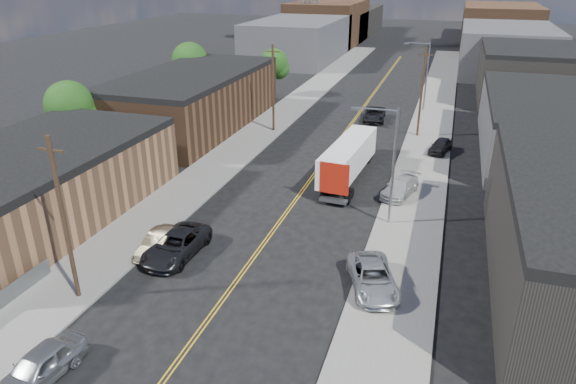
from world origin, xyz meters
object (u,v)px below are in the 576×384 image
Objects in this scene: car_left_a at (39,367)px; car_ahead_truck at (374,114)px; car_right_lot_b at (400,187)px; car_right_lot_a at (373,277)px; semi_truck at (351,154)px; car_left_b at (159,243)px; car_left_c at (176,245)px; car_right_lot_c at (441,146)px.

car_left_a reaches higher than car_ahead_truck.
car_right_lot_b is at bearing 68.94° from car_left_a.
car_left_a is 18.27m from car_right_lot_a.
car_left_b is (-9.67, -17.75, -1.39)m from semi_truck.
car_right_lot_a is at bearing 47.72° from car_left_a.
car_left_c is at bearing 93.94° from car_left_a.
semi_truck reaches higher than car_ahead_truck.
car_right_lot_c is at bearing 53.43° from semi_truck.
car_left_c is (-8.27, -17.86, -1.29)m from semi_truck.
semi_truck reaches higher than car_right_lot_c.
car_right_lot_c is (7.70, 8.86, -1.25)m from semi_truck.
car_ahead_truck is at bearing 119.91° from car_right_lot_b.
car_left_a is 42.16m from car_right_lot_c.
car_left_a is at bearing -101.87° from semi_truck.
semi_truck is 2.41× the size of car_left_c.
car_right_lot_b is at bearing 42.48° from car_left_b.
car_left_c is at bearing -107.07° from car_right_lot_c.
car_left_b is 0.89× the size of car_right_lot_b.
semi_truck is at bearing 85.76° from car_right_lot_a.
car_right_lot_b is at bearing -30.35° from semi_truck.
semi_truck reaches higher than car_right_lot_a.
semi_truck is 3.00× the size of car_left_a.
car_right_lot_c reaches higher than car_right_lot_b.
car_left_b is 1.41m from car_left_c.
semi_truck is 18.56m from car_right_lot_a.
semi_truck is 31.24m from car_left_a.
car_ahead_truck is (-8.53, 10.53, -0.09)m from car_right_lot_c.
car_right_lot_a is at bearing -2.40° from car_left_b.
car_right_lot_c is at bearing 73.26° from car_left_a.
car_left_b is 0.80× the size of car_right_lot_a.
car_right_lot_a is at bearing -82.12° from car_right_lot_c.
car_left_b is at bearing -119.82° from car_right_lot_b.
car_left_c is (0.48, 12.10, 0.01)m from car_left_a.
car_right_lot_a is at bearing 1.53° from car_left_c.
car_right_lot_a is at bearing -70.15° from semi_truck.
car_right_lot_b is (13.20, 14.43, 0.03)m from car_left_c.
car_ahead_truck is at bearing 96.87° from semi_truck.
semi_truck is 3.28× the size of car_left_b.
car_left_c is at bearing -110.44° from semi_truck.
semi_truck is 6.13m from car_right_lot_b.
car_right_lot_b is at bearing -88.89° from car_right_lot_c.
car_right_lot_a is 1.12× the size of car_right_lot_b.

